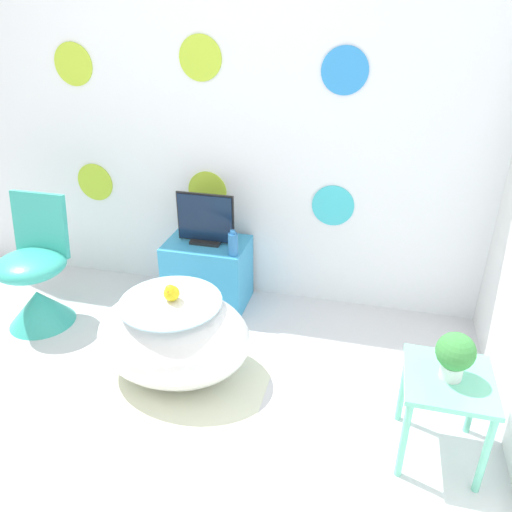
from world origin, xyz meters
name	(u,v)px	position (x,y,z in m)	size (l,w,h in m)	color
ground_plane	(91,465)	(0.00, 0.00, 0.00)	(12.00, 12.00, 0.00)	silver
wall_back_dotted	(204,101)	(0.00, 1.67, 1.30)	(4.60, 0.05, 2.60)	white
rug	(178,388)	(0.19, 0.56, 0.00)	(0.92, 0.92, 0.01)	silver
bathtub	(174,336)	(0.13, 0.69, 0.24)	(0.84, 0.65, 0.48)	white
rubber_duck	(171,293)	(0.14, 0.67, 0.53)	(0.08, 0.09, 0.10)	yellow
chair	(36,285)	(-0.90, 0.94, 0.27)	(0.43, 0.43, 0.82)	#38B2A3
tv_cabinet	(208,273)	(0.06, 1.43, 0.23)	(0.53, 0.37, 0.45)	#389ED6
tv	(205,221)	(0.06, 1.43, 0.60)	(0.38, 0.12, 0.33)	black
vase	(233,244)	(0.28, 1.31, 0.53)	(0.06, 0.06, 0.16)	#2D72B7
side_table	(446,393)	(1.49, 0.46, 0.35)	(0.37, 0.39, 0.44)	#72D8B7
potted_plant_left	(455,354)	(1.49, 0.46, 0.56)	(0.16, 0.16, 0.22)	white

